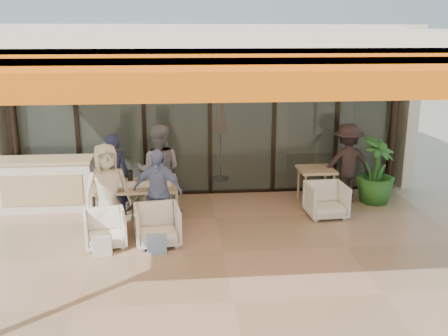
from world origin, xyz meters
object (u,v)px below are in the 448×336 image
at_px(dining_table, 134,188).
at_px(chair_far_left, 118,192).
at_px(diner_navy, 114,176).
at_px(standing_woman, 347,163).
at_px(side_chair, 326,199).
at_px(chair_near_left, 105,227).
at_px(chair_near_right, 157,223).
at_px(side_table, 316,174).
at_px(diner_periwinkle, 158,192).
at_px(diner_grey, 159,170).
at_px(diner_cream, 107,190).
at_px(host_counter, 46,184).
at_px(chair_far_right, 161,190).
at_px(potted_palm, 376,171).

bearing_deg(dining_table, chair_far_left, 113.56).
bearing_deg(diner_navy, standing_woman, -177.98).
distance_m(dining_table, side_chair, 3.55).
distance_m(chair_far_left, chair_near_left, 1.90).
relative_size(chair_near_left, side_chair, 0.91).
xyz_separation_m(chair_near_right, side_table, (3.10, 1.73, 0.27)).
bearing_deg(side_table, diner_navy, -175.27).
xyz_separation_m(diner_periwinkle, standing_woman, (3.76, 1.34, 0.06)).
distance_m(chair_near_left, diner_grey, 1.72).
height_order(dining_table, diner_cream, diner_cream).
relative_size(host_counter, side_table, 2.48).
distance_m(chair_far_right, potted_palm, 4.33).
bearing_deg(chair_far_left, dining_table, 130.00).
xyz_separation_m(chair_near_right, side_chair, (3.10, 0.98, -0.00)).
relative_size(diner_grey, potted_palm, 1.28).
bearing_deg(dining_table, side_chair, 0.32).
xyz_separation_m(diner_navy, side_chair, (3.94, -0.42, -0.43)).
distance_m(dining_table, diner_periwinkle, 0.63).
bearing_deg(diner_navy, diner_periwinkle, 129.62).
xyz_separation_m(diner_grey, diner_periwinkle, (0.00, -0.90, -0.13)).
relative_size(diner_navy, diner_cream, 1.00).
relative_size(dining_table, diner_navy, 0.94).
bearing_deg(host_counter, side_chair, -9.35).
relative_size(host_counter, diner_cream, 1.16).
bearing_deg(side_table, chair_far_right, 176.79).
relative_size(chair_far_left, side_chair, 0.85).
distance_m(chair_near_left, diner_navy, 1.48).
bearing_deg(dining_table, diner_grey, 46.01).
height_order(chair_far_right, chair_near_left, chair_near_left).
distance_m(diner_periwinkle, side_table, 3.34).
relative_size(side_chair, potted_palm, 0.53).
bearing_deg(diner_navy, host_counter, -21.68).
relative_size(chair_far_left, diner_periwinkle, 0.41).
bearing_deg(diner_cream, chair_near_right, -51.04).
height_order(chair_near_left, diner_periwinkle, diner_periwinkle).
height_order(host_counter, diner_grey, diner_grey).
bearing_deg(dining_table, chair_near_right, -65.87).
distance_m(chair_near_right, diner_navy, 1.69).
xyz_separation_m(host_counter, standing_woman, (5.96, -0.01, 0.28)).
bearing_deg(chair_near_left, diner_cream, 78.90).
xyz_separation_m(chair_far_left, standing_woman, (4.60, -0.06, 0.50)).
distance_m(host_counter, chair_far_left, 1.38).
bearing_deg(diner_navy, chair_far_left, -93.41).
height_order(chair_far_right, diner_periwinkle, diner_periwinkle).
height_order(diner_periwinkle, potted_palm, diner_periwinkle).
bearing_deg(standing_woman, side_table, 7.92).
bearing_deg(diner_periwinkle, chair_near_left, -132.95).
bearing_deg(diner_cream, dining_table, 27.67).
bearing_deg(chair_near_right, chair_near_left, 172.14).
bearing_deg(chair_near_left, diner_periwinkle, 19.66).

